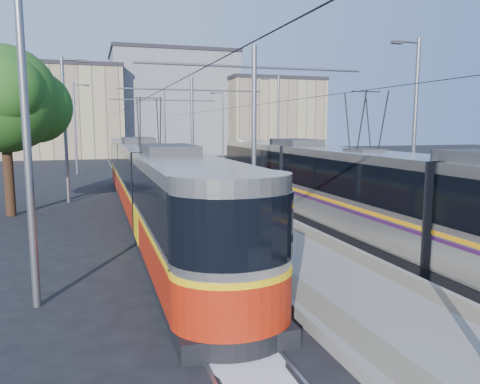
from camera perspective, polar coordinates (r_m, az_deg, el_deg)
name	(u,v)px	position (r m, az deg, el deg)	size (l,w,h in m)	color
ground	(361,301)	(12.08, 14.49, -12.75)	(160.00, 160.00, 0.00)	black
platform	(204,196)	(27.53, -4.47, -0.54)	(4.00, 50.00, 0.30)	gray
tactile_strip_left	(179,195)	(27.22, -7.44, -0.35)	(0.70, 50.00, 0.01)	gray
tactile_strip_right	(227,193)	(27.86, -1.56, -0.09)	(0.70, 50.00, 0.01)	gray
rails	(204,199)	(27.55, -4.46, -0.82)	(8.71, 70.00, 0.03)	gray
tram_left	(151,181)	(22.00, -10.83, 1.29)	(2.43, 28.44, 5.50)	black
tram_right	(362,190)	(18.30, 14.70, 0.30)	(2.43, 30.75, 5.50)	black
catenary	(215,121)	(24.46, -3.06, 8.69)	(9.20, 70.00, 7.00)	slate
street_lamps	(189,127)	(31.14, -6.22, 7.87)	(15.18, 38.22, 8.00)	slate
shelter	(228,180)	(25.15, -1.53, 1.52)	(0.90, 1.09, 2.08)	black
tree	(12,101)	(24.69, -26.03, 9.89)	(5.48, 5.07, 7.96)	#382314
building_left	(62,112)	(69.68, -20.92, 9.11)	(16.32, 12.24, 12.40)	tan
building_centre	(173,104)	(74.61, -8.23, 10.60)	(18.36, 14.28, 15.40)	gray
building_right	(270,117)	(72.41, 3.74, 9.15)	(14.28, 10.20, 11.39)	tan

